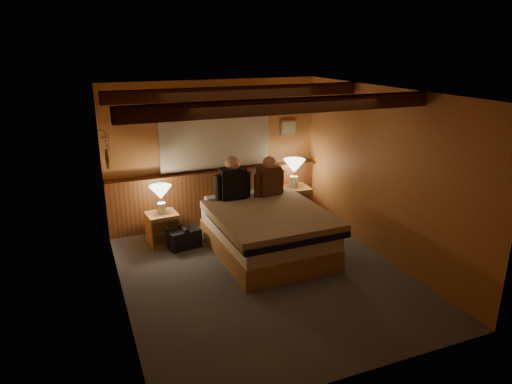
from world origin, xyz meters
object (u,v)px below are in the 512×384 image
lamp_left (161,194)px  lamp_right (294,168)px  bed (267,230)px  person_right (269,179)px  person_left (233,181)px  nightstand_right (294,202)px  duffel_bag (184,238)px  nightstand_left (163,228)px

lamp_left → lamp_right: (2.35, 0.24, 0.11)m
bed → person_right: size_ratio=3.12×
lamp_right → person_left: bearing=-158.9°
nightstand_right → lamp_left: 2.41m
bed → duffel_bag: bed is taller
nightstand_left → lamp_left: 0.55m
nightstand_left → lamp_right: (2.36, 0.25, 0.66)m
nightstand_left → duffel_bag: size_ratio=0.96×
lamp_right → duffel_bag: (-2.09, -0.51, -0.76)m
duffel_bag → person_left: bearing=-9.0°
nightstand_left → lamp_left: lamp_left is taller
lamp_left → duffel_bag: lamp_left is taller
nightstand_left → nightstand_right: bearing=0.1°
lamp_right → duffel_bag: lamp_right is taller
nightstand_right → duffel_bag: size_ratio=1.10×
lamp_left → nightstand_left: bearing=-121.1°
person_left → person_right: bearing=-2.0°
bed → duffel_bag: 1.28m
bed → person_right: (0.30, 0.62, 0.58)m
nightstand_left → person_right: size_ratio=0.76×
person_left → person_right: size_ratio=1.07×
person_left → duffel_bag: person_left is taller
lamp_right → person_left: 1.39m
nightstand_left → lamp_right: lamp_right is taller
lamp_right → person_right: 0.89m
nightstand_right → duffel_bag: (-2.09, -0.48, -0.13)m
bed → nightstand_right: size_ratio=3.55×
lamp_right → duffel_bag: size_ratio=0.95×
lamp_left → duffel_bag: (0.26, -0.27, -0.65)m
lamp_right → person_left: person_left is taller
nightstand_right → duffel_bag: 2.14m
nightstand_right → person_right: 1.08m
person_left → nightstand_right: bearing=21.9°
nightstand_right → person_left: size_ratio=0.82×
lamp_left → duffel_bag: 0.75m
nightstand_left → nightstand_right: (2.35, 0.22, 0.04)m
lamp_right → person_right: (-0.71, -0.54, 0.02)m
person_right → lamp_left: bearing=161.1°
bed → nightstand_left: size_ratio=4.09×
nightstand_right → lamp_left: size_ratio=1.31×
lamp_right → duffel_bag: 2.29m
lamp_right → nightstand_left: bearing=-174.0°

